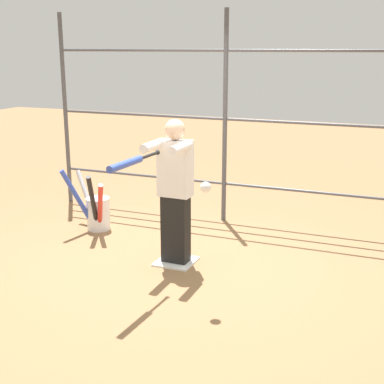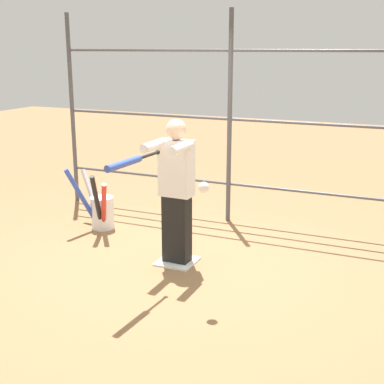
{
  "view_description": "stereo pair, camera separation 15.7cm",
  "coord_description": "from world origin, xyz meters",
  "px_view_note": "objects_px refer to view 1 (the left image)",
  "views": [
    {
      "loc": [
        -2.18,
        4.94,
        2.26
      ],
      "look_at": [
        -0.31,
        0.3,
        0.9
      ],
      "focal_mm": 50.0,
      "sensor_mm": 36.0,
      "label": 1
    },
    {
      "loc": [
        -2.33,
        4.88,
        2.26
      ],
      "look_at": [
        -0.31,
        0.3,
        0.9
      ],
      "focal_mm": 50.0,
      "sensor_mm": 36.0,
      "label": 2
    }
  ],
  "objects_px": {
    "softball_in_flight": "(206,187)",
    "bat_bucket": "(96,211)",
    "batter": "(175,188)",
    "baseball_bat_swinging": "(130,162)"
  },
  "relations": [
    {
      "from": "softball_in_flight",
      "to": "bat_bucket",
      "type": "bearing_deg",
      "value": -34.23
    },
    {
      "from": "batter",
      "to": "baseball_bat_swinging",
      "type": "height_order",
      "value": "batter"
    },
    {
      "from": "batter",
      "to": "softball_in_flight",
      "type": "bearing_deg",
      "value": 130.28
    },
    {
      "from": "batter",
      "to": "bat_bucket",
      "type": "bearing_deg",
      "value": -24.54
    },
    {
      "from": "softball_in_flight",
      "to": "batter",
      "type": "bearing_deg",
      "value": -49.72
    },
    {
      "from": "baseball_bat_swinging",
      "to": "softball_in_flight",
      "type": "relative_size",
      "value": 8.66
    },
    {
      "from": "batter",
      "to": "softball_in_flight",
      "type": "relative_size",
      "value": 16.21
    },
    {
      "from": "baseball_bat_swinging",
      "to": "softball_in_flight",
      "type": "height_order",
      "value": "baseball_bat_swinging"
    },
    {
      "from": "baseball_bat_swinging",
      "to": "bat_bucket",
      "type": "xyz_separation_m",
      "value": [
        1.34,
        -1.52,
        -1.03
      ]
    },
    {
      "from": "bat_bucket",
      "to": "batter",
      "type": "bearing_deg",
      "value": 155.46
    }
  ]
}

